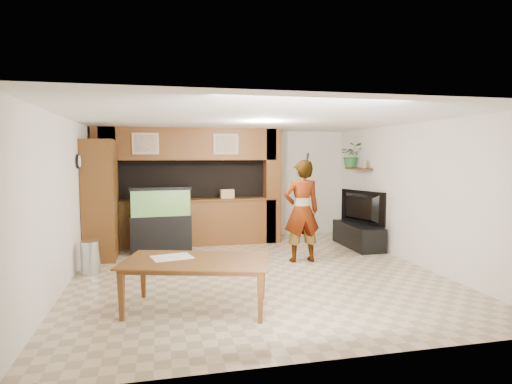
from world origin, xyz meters
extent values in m
plane|color=tan|center=(0.00, 0.00, 0.00)|extent=(6.50, 6.50, 0.00)
plane|color=white|center=(0.00, 0.00, 2.60)|extent=(6.50, 6.50, 0.00)
plane|color=silver|center=(0.00, 3.25, 1.30)|extent=(6.00, 0.00, 6.00)
plane|color=silver|center=(-3.00, 0.00, 1.30)|extent=(0.00, 6.50, 6.50)
plane|color=silver|center=(3.00, 0.00, 1.30)|extent=(0.00, 6.50, 6.50)
cube|color=brown|center=(-0.90, 2.45, 0.50)|extent=(3.80, 0.35, 1.00)
cube|color=brown|center=(-0.90, 2.45, 1.02)|extent=(3.80, 0.43, 0.04)
cube|color=brown|center=(-0.90, 2.45, 2.25)|extent=(3.80, 0.35, 0.70)
cube|color=brown|center=(-2.70, 2.45, 1.30)|extent=(0.50, 0.35, 2.60)
cube|color=brown|center=(0.95, 2.45, 1.30)|extent=(0.35, 0.35, 2.60)
cube|color=black|center=(-0.90, 3.00, 1.45)|extent=(4.20, 0.45, 0.85)
cube|color=tan|center=(-1.85, 2.26, 2.25)|extent=(0.55, 0.03, 0.45)
cube|color=tan|center=(-1.85, 2.24, 2.25)|extent=(0.43, 0.01, 0.35)
cube|color=tan|center=(-0.15, 2.26, 2.25)|extent=(0.55, 0.03, 0.45)
cube|color=tan|center=(-0.15, 2.24, 2.25)|extent=(0.43, 0.01, 0.35)
cylinder|color=black|center=(-2.97, 1.00, 1.90)|extent=(0.04, 0.25, 0.25)
cylinder|color=white|center=(-2.94, 1.00, 1.90)|extent=(0.01, 0.21, 0.21)
cube|color=brown|center=(2.85, 1.95, 1.70)|extent=(0.25, 0.90, 0.04)
cube|color=brown|center=(-2.70, 1.62, 1.15)|extent=(0.58, 0.94, 2.31)
cylinder|color=#B2B2B7|center=(-2.74, 0.49, 0.28)|extent=(0.31, 0.31, 0.57)
cube|color=black|center=(-1.57, 1.95, 0.38)|extent=(1.23, 0.46, 0.77)
cube|color=#35844D|center=(-1.57, 1.95, 1.03)|extent=(1.18, 0.43, 0.53)
cube|color=black|center=(-1.57, 1.95, 1.33)|extent=(1.23, 0.46, 0.06)
cube|color=black|center=(2.65, 1.49, 0.25)|extent=(0.55, 1.51, 0.50)
imported|color=black|center=(2.65, 1.49, 0.87)|extent=(0.58, 1.25, 0.73)
cube|color=tan|center=(2.85, 1.69, 1.81)|extent=(0.04, 0.14, 0.18)
imported|color=#2A6B32|center=(2.82, 2.26, 2.01)|extent=(0.65, 0.61, 0.57)
imported|color=#A77B5B|center=(1.02, 0.55, 0.96)|extent=(0.71, 0.47, 1.93)
cylinder|color=black|center=(1.07, 0.39, 1.97)|extent=(0.04, 0.11, 0.17)
imported|color=brown|center=(-1.14, -1.59, 0.33)|extent=(2.09, 1.51, 0.66)
cube|color=silver|center=(-1.44, -1.36, 0.66)|extent=(0.59, 0.48, 0.01)
cube|color=tan|center=(-0.10, 2.45, 1.14)|extent=(0.30, 0.21, 0.20)
camera|label=1|loc=(-1.58, -7.04, 2.02)|focal=30.00mm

